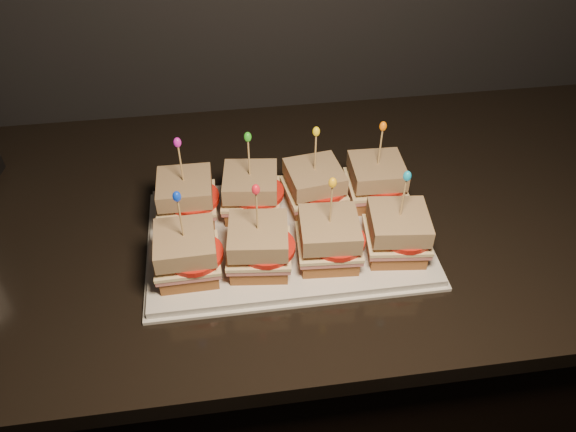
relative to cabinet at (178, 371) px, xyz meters
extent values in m
cube|color=black|center=(0.00, 0.00, 0.00)|extent=(2.51, 0.68, 0.88)
cube|color=black|center=(0.00, 0.00, 0.46)|extent=(2.55, 0.72, 0.03)
cube|color=silver|center=(0.25, -0.08, 0.48)|extent=(0.46, 0.28, 0.02)
cube|color=silver|center=(0.25, -0.08, 0.48)|extent=(0.47, 0.30, 0.01)
cube|color=brown|center=(0.08, -0.01, 0.50)|extent=(0.09, 0.09, 0.02)
cube|color=#B55F60|center=(0.08, -0.01, 0.52)|extent=(0.10, 0.09, 0.01)
cube|color=beige|center=(0.08, -0.01, 0.53)|extent=(0.10, 0.10, 0.01)
cylinder|color=red|center=(0.09, -0.02, 0.53)|extent=(0.09, 0.09, 0.01)
cube|color=#5C320F|center=(0.08, -0.01, 0.55)|extent=(0.09, 0.09, 0.03)
cylinder|color=tan|center=(0.08, -0.01, 0.60)|extent=(0.00, 0.00, 0.09)
ellipsoid|color=#D21BB4|center=(0.08, -0.01, 0.64)|extent=(0.01, 0.01, 0.02)
cube|color=brown|center=(0.19, -0.01, 0.50)|extent=(0.10, 0.10, 0.02)
cube|color=#B55F60|center=(0.19, -0.01, 0.52)|extent=(0.11, 0.10, 0.01)
cube|color=beige|center=(0.19, -0.01, 0.53)|extent=(0.11, 0.11, 0.01)
cylinder|color=red|center=(0.20, -0.02, 0.53)|extent=(0.09, 0.09, 0.01)
cube|color=#5C320F|center=(0.19, -0.01, 0.55)|extent=(0.10, 0.10, 0.03)
cylinder|color=tan|center=(0.19, -0.01, 0.60)|extent=(0.00, 0.00, 0.09)
ellipsoid|color=green|center=(0.19, -0.01, 0.64)|extent=(0.01, 0.01, 0.02)
cube|color=brown|center=(0.30, -0.01, 0.50)|extent=(0.10, 0.10, 0.02)
cube|color=#B55F60|center=(0.30, -0.01, 0.52)|extent=(0.11, 0.11, 0.01)
cube|color=beige|center=(0.30, -0.01, 0.53)|extent=(0.11, 0.11, 0.01)
cylinder|color=red|center=(0.31, -0.02, 0.53)|extent=(0.09, 0.09, 0.01)
cube|color=#5C320F|center=(0.30, -0.01, 0.55)|extent=(0.10, 0.10, 0.03)
cylinder|color=tan|center=(0.30, -0.01, 0.60)|extent=(0.00, 0.00, 0.09)
ellipsoid|color=yellow|center=(0.30, -0.01, 0.64)|extent=(0.01, 0.01, 0.02)
cube|color=brown|center=(0.41, -0.01, 0.50)|extent=(0.09, 0.09, 0.02)
cube|color=#B55F60|center=(0.41, -0.01, 0.52)|extent=(0.10, 0.10, 0.01)
cube|color=beige|center=(0.41, -0.01, 0.53)|extent=(0.10, 0.10, 0.01)
cylinder|color=red|center=(0.42, -0.02, 0.53)|extent=(0.09, 0.09, 0.01)
cube|color=#5C320F|center=(0.41, -0.01, 0.55)|extent=(0.09, 0.09, 0.03)
cylinder|color=tan|center=(0.41, -0.01, 0.60)|extent=(0.00, 0.00, 0.09)
ellipsoid|color=orange|center=(0.41, -0.01, 0.64)|extent=(0.01, 0.01, 0.02)
cube|color=brown|center=(0.08, -0.15, 0.50)|extent=(0.09, 0.09, 0.02)
cube|color=#B55F60|center=(0.08, -0.15, 0.52)|extent=(0.10, 0.09, 0.01)
cube|color=beige|center=(0.08, -0.15, 0.53)|extent=(0.10, 0.10, 0.01)
cylinder|color=red|center=(0.09, -0.15, 0.53)|extent=(0.09, 0.09, 0.01)
cube|color=#5C320F|center=(0.08, -0.15, 0.55)|extent=(0.09, 0.09, 0.03)
cylinder|color=tan|center=(0.08, -0.15, 0.60)|extent=(0.00, 0.00, 0.09)
ellipsoid|color=#0C35D5|center=(0.08, -0.15, 0.64)|extent=(0.01, 0.01, 0.02)
cube|color=brown|center=(0.19, -0.15, 0.50)|extent=(0.10, 0.10, 0.02)
cube|color=#B55F60|center=(0.19, -0.15, 0.52)|extent=(0.11, 0.10, 0.01)
cube|color=beige|center=(0.19, -0.15, 0.53)|extent=(0.11, 0.11, 0.01)
cylinder|color=red|center=(0.20, -0.15, 0.53)|extent=(0.09, 0.09, 0.01)
cube|color=#5C320F|center=(0.19, -0.15, 0.55)|extent=(0.10, 0.10, 0.03)
cylinder|color=tan|center=(0.19, -0.15, 0.60)|extent=(0.00, 0.00, 0.09)
ellipsoid|color=red|center=(0.19, -0.15, 0.64)|extent=(0.01, 0.01, 0.02)
cube|color=brown|center=(0.30, -0.15, 0.50)|extent=(0.09, 0.09, 0.02)
cube|color=#B55F60|center=(0.30, -0.15, 0.52)|extent=(0.10, 0.10, 0.01)
cube|color=beige|center=(0.30, -0.15, 0.53)|extent=(0.10, 0.10, 0.01)
cylinder|color=red|center=(0.31, -0.15, 0.53)|extent=(0.09, 0.09, 0.01)
cube|color=#5C320F|center=(0.30, -0.15, 0.55)|extent=(0.10, 0.10, 0.03)
cylinder|color=tan|center=(0.30, -0.15, 0.60)|extent=(0.00, 0.00, 0.09)
ellipsoid|color=#FAB213|center=(0.30, -0.15, 0.64)|extent=(0.01, 0.01, 0.02)
cube|color=brown|center=(0.41, -0.15, 0.50)|extent=(0.10, 0.10, 0.02)
cube|color=#B55F60|center=(0.41, -0.15, 0.52)|extent=(0.11, 0.10, 0.01)
cube|color=beige|center=(0.41, -0.15, 0.53)|extent=(0.11, 0.10, 0.01)
cylinder|color=red|center=(0.42, -0.15, 0.53)|extent=(0.09, 0.09, 0.01)
cube|color=#5C320F|center=(0.41, -0.15, 0.55)|extent=(0.10, 0.10, 0.03)
cylinder|color=tan|center=(0.41, -0.15, 0.60)|extent=(0.00, 0.00, 0.09)
ellipsoid|color=#1498C2|center=(0.41, -0.15, 0.64)|extent=(0.01, 0.01, 0.02)
camera|label=1|loc=(0.15, -0.75, 1.14)|focal=35.00mm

